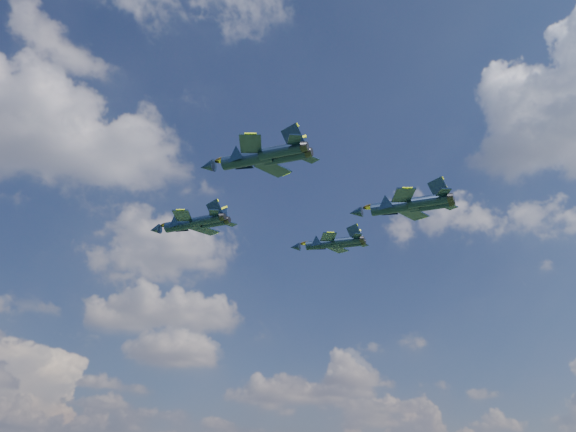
{
  "coord_description": "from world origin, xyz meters",
  "views": [
    {
      "loc": [
        -32.7,
        -85.69,
        14.33
      ],
      "look_at": [
        0.03,
        5.6,
        54.51
      ],
      "focal_mm": 40.0,
      "sensor_mm": 36.0,
      "label": 1
    }
  ],
  "objects_px": {
    "jet_lead": "(181,225)",
    "jet_left": "(244,159)",
    "jet_right": "(320,244)",
    "jet_slot": "(391,207)"
  },
  "relations": [
    {
      "from": "jet_left",
      "to": "jet_right",
      "type": "relative_size",
      "value": 1.09
    },
    {
      "from": "jet_lead",
      "to": "jet_left",
      "type": "distance_m",
      "value": 28.65
    },
    {
      "from": "jet_right",
      "to": "jet_left",
      "type": "bearing_deg",
      "value": 178.83
    },
    {
      "from": "jet_lead",
      "to": "jet_left",
      "type": "xyz_separation_m",
      "value": [
        3.32,
        -28.46,
        -0.45
      ]
    },
    {
      "from": "jet_left",
      "to": "jet_slot",
      "type": "distance_m",
      "value": 24.78
    },
    {
      "from": "jet_slot",
      "to": "jet_left",
      "type": "bearing_deg",
      "value": 138.29
    },
    {
      "from": "jet_left",
      "to": "jet_right",
      "type": "xyz_separation_m",
      "value": [
        23.83,
        29.92,
        0.7
      ]
    },
    {
      "from": "jet_right",
      "to": "jet_slot",
      "type": "xyz_separation_m",
      "value": [
        0.63,
        -26.73,
        -3.03
      ]
    },
    {
      "from": "jet_left",
      "to": "jet_right",
      "type": "height_order",
      "value": "jet_right"
    },
    {
      "from": "jet_left",
      "to": "jet_slot",
      "type": "bearing_deg",
      "value": -41.82
    }
  ]
}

